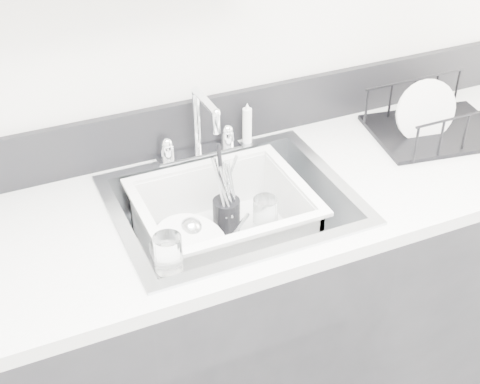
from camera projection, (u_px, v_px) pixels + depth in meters
name	position (u px, v px, depth m)	size (l,w,h in m)	color
counter_run	(233.00, 321.00, 2.06)	(3.20, 0.62, 0.92)	black
backsplash	(192.00, 125.00, 1.98)	(3.20, 0.02, 0.16)	black
sink	(233.00, 227.00, 1.85)	(0.64, 0.52, 0.20)	silver
faucet	(199.00, 139.00, 1.95)	(0.26, 0.18, 0.23)	silver
side_sprayer	(247.00, 124.00, 2.00)	(0.03, 0.03, 0.14)	white
wash_tub	(224.00, 221.00, 1.85)	(0.47, 0.38, 0.18)	white
plate_stack	(192.00, 255.00, 1.81)	(0.26, 0.25, 0.10)	white
utensil_cup	(226.00, 212.00, 1.91)	(0.08, 0.08, 0.27)	black
ladle	(215.00, 241.00, 1.83)	(0.29, 0.10, 0.08)	silver
tumbler_in_tub	(265.00, 214.00, 1.92)	(0.07, 0.07, 0.10)	white
tumbler_counter	(168.00, 253.00, 1.55)	(0.07, 0.07, 0.09)	white
dish_rack	(438.00, 114.00, 2.06)	(0.39, 0.30, 0.14)	black
bowl_small	(273.00, 241.00, 1.87)	(0.12, 0.12, 0.04)	white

